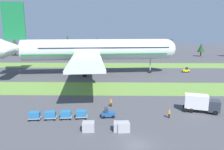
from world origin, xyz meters
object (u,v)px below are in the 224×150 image
object	(u,v)px
taxiway_marker_2	(184,93)
uld_container_1	(123,127)
cargo_dolly_fourth	(35,115)
airliner	(92,49)
catering_truck	(201,103)
ground_crew_marshaller	(169,113)
pushback_tractor	(186,70)
uld_container_0	(88,126)
cargo_dolly_third	(50,115)
cargo_dolly_lead	(81,114)
taxiway_marker_1	(90,90)
ground_crew_loader	(111,102)
baggage_tug	(108,113)
uld_container_2	(120,127)
cargo_dolly_second	(66,114)
taxiway_marker_0	(187,95)

from	to	relation	value
taxiway_marker_2	uld_container_1	bearing A→B (deg)	-127.49
cargo_dolly_fourth	airliner	bearing A→B (deg)	165.53
catering_truck	uld_container_1	size ratio (longest dim) A/B	3.66
ground_crew_marshaller	uld_container_1	bearing A→B (deg)	179.88
pushback_tractor	uld_container_0	size ratio (longest dim) A/B	1.37
airliner	cargo_dolly_third	distance (m)	43.03
airliner	cargo_dolly_lead	world-z (taller)	airliner
airliner	uld_container_1	size ratio (longest dim) A/B	39.28
catering_truck	taxiway_marker_1	xyz separation A→B (m)	(-24.49, 14.59, -1.60)
ground_crew_loader	uld_container_1	bearing A→B (deg)	-131.68
baggage_tug	uld_container_0	xyz separation A→B (m)	(-3.03, -5.75, -0.05)
airliner	uld_container_2	size ratio (longest dim) A/B	39.28
uld_container_1	cargo_dolly_third	bearing A→B (deg)	161.10
airliner	ground_crew_marshaller	distance (m)	46.03
cargo_dolly_second	uld_container_2	bearing A→B (deg)	58.29
ground_crew_marshaller	taxiway_marker_2	distance (m)	17.56
airliner	taxiway_marker_0	distance (m)	39.19
ground_crew_marshaller	uld_container_0	bearing A→B (deg)	168.32
ground_crew_marshaller	uld_container_1	xyz separation A→B (m)	(-8.93, -5.69, -0.16)
airliner	baggage_tug	world-z (taller)	airliner
cargo_dolly_fourth	cargo_dolly_lead	bearing A→B (deg)	90.00
catering_truck	ground_crew_marshaller	world-z (taller)	catering_truck
taxiway_marker_2	ground_crew_loader	bearing A→B (deg)	-152.70
cargo_dolly_fourth	taxiway_marker_1	size ratio (longest dim) A/B	3.37
cargo_dolly_lead	cargo_dolly_fourth	xyz separation A→B (m)	(-8.65, -0.92, 0.00)
pushback_tractor	uld_container_0	world-z (taller)	pushback_tractor
cargo_dolly_second	pushback_tractor	distance (m)	58.87
taxiway_marker_1	ground_crew_marshaller	bearing A→B (deg)	-45.87
uld_container_1	baggage_tug	bearing A→B (deg)	115.87
cargo_dolly_fourth	taxiway_marker_2	world-z (taller)	cargo_dolly_fourth
cargo_dolly_fourth	taxiway_marker_1	xyz separation A→B (m)	(8.06, 19.20, -0.57)
uld_container_1	taxiway_marker_2	distance (m)	27.12
taxiway_marker_2	cargo_dolly_lead	bearing A→B (deg)	-146.22
uld_container_2	baggage_tug	bearing A→B (deg)	111.29
baggage_tug	uld_container_0	distance (m)	6.50
taxiway_marker_0	taxiway_marker_2	bearing A→B (deg)	97.48
ground_crew_marshaller	taxiway_marker_1	xyz separation A→B (m)	(-17.32, 17.86, -0.60)
baggage_tug	uld_container_1	world-z (taller)	baggage_tug
uld_container_1	cargo_dolly_lead	bearing A→B (deg)	146.02
cargo_dolly_fourth	taxiway_marker_2	xyz separation A→B (m)	(32.96, 17.18, -0.67)
baggage_tug	ground_crew_loader	world-z (taller)	baggage_tug
airliner	uld_container_0	distance (m)	47.65
pushback_tractor	ground_crew_marshaller	world-z (taller)	pushback_tractor
taxiway_marker_2	ground_crew_marshaller	bearing A→B (deg)	-115.57
cargo_dolly_fourth	catering_truck	xyz separation A→B (m)	(32.55, 4.62, 1.03)
airliner	cargo_dolly_fourth	world-z (taller)	airliner
airliner	cargo_dolly_lead	distance (m)	42.37
ground_crew_marshaller	taxiway_marker_1	bearing A→B (deg)	101.52
baggage_tug	cargo_dolly_second	xyz separation A→B (m)	(-7.88, -0.84, 0.10)
taxiway_marker_1	catering_truck	bearing A→B (deg)	-30.77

